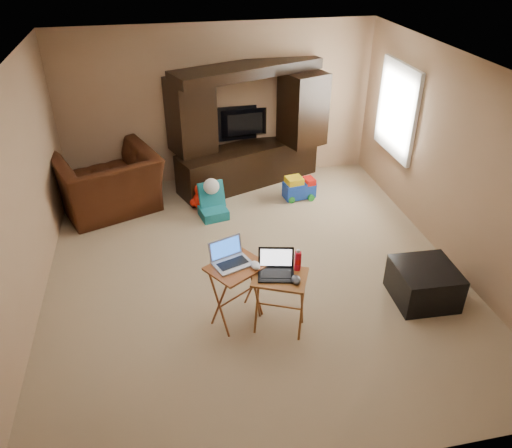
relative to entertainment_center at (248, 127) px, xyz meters
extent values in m
plane|color=tan|center=(-0.41, -2.42, -0.97)|extent=(5.50, 5.50, 0.00)
plane|color=silver|center=(-0.41, -2.42, 1.53)|extent=(5.50, 5.50, 0.00)
plane|color=tan|center=(-0.41, 0.33, 0.28)|extent=(5.00, 0.00, 5.00)
plane|color=tan|center=(-0.41, -5.17, 0.28)|extent=(5.00, 0.00, 5.00)
plane|color=tan|center=(-2.91, -2.42, 0.28)|extent=(0.00, 5.50, 5.50)
plane|color=tan|center=(2.09, -2.42, 0.28)|extent=(0.00, 5.50, 5.50)
plane|color=white|center=(2.07, -0.87, 0.43)|extent=(0.00, 1.20, 1.20)
cube|color=white|center=(2.05, -0.87, 0.43)|extent=(0.06, 1.14, 1.34)
cube|color=black|center=(0.00, 0.00, 0.00)|extent=(2.43, 1.40, 1.94)
imported|color=black|center=(0.00, 0.23, -0.04)|extent=(0.99, 0.22, 0.57)
imported|color=#41200E|center=(-2.19, -0.49, -0.53)|extent=(1.72, 1.62, 0.89)
cube|color=black|center=(1.40, -3.35, -0.76)|extent=(0.70, 0.70, 0.43)
cube|color=brown|center=(-0.76, -3.27, -0.61)|extent=(0.71, 0.67, 0.72)
cube|color=#9E5C26|center=(-0.34, -3.49, -0.63)|extent=(0.66, 0.61, 0.69)
cube|color=#BDBCC1|center=(-0.79, -3.24, -0.13)|extent=(0.46, 0.42, 0.24)
cube|color=black|center=(-0.38, -3.47, -0.16)|extent=(0.42, 0.37, 0.24)
ellipsoid|color=white|center=(-0.57, -3.34, -0.22)|extent=(0.11, 0.16, 0.06)
ellipsoid|color=#3C3D41|center=(-0.21, -3.61, -0.25)|extent=(0.10, 0.15, 0.06)
cylinder|color=red|center=(-0.14, -3.41, -0.17)|extent=(0.07, 0.07, 0.21)
camera|label=1|loc=(-1.39, -7.38, 2.80)|focal=35.00mm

